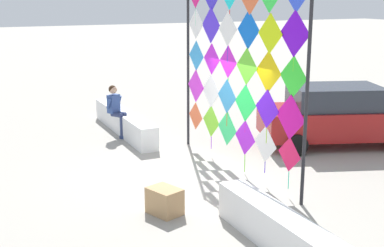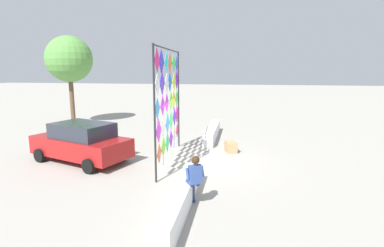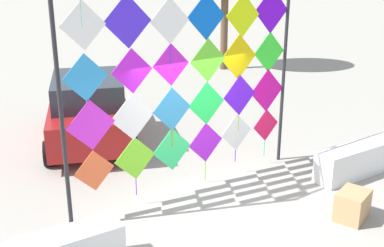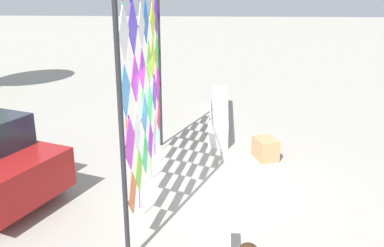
{
  "view_description": "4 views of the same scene",
  "coord_description": "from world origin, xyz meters",
  "px_view_note": "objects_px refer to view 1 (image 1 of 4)",
  "views": [
    {
      "loc": [
        10.23,
        -4.74,
        4.0
      ],
      "look_at": [
        -0.33,
        0.14,
        1.14
      ],
      "focal_mm": 49.46,
      "sensor_mm": 36.0,
      "label": 1
    },
    {
      "loc": [
        -11.77,
        -1.77,
        3.81
      ],
      "look_at": [
        0.03,
        0.2,
        1.6
      ],
      "focal_mm": 28.06,
      "sensor_mm": 36.0,
      "label": 2
    },
    {
      "loc": [
        -4.44,
        -5.79,
        4.11
      ],
      "look_at": [
        -0.28,
        0.72,
        1.49
      ],
      "focal_mm": 43.52,
      "sensor_mm": 36.0,
      "label": 3
    },
    {
      "loc": [
        -7.54,
        -0.31,
        3.78
      ],
      "look_at": [
        -0.63,
        0.23,
        1.56
      ],
      "focal_mm": 38.6,
      "sensor_mm": 36.0,
      "label": 4
    }
  ],
  "objects_px": {
    "kite_display_rack": "(238,58)",
    "seated_vendor": "(116,107)",
    "cardboard_box_large": "(165,201)",
    "parked_car": "(338,115)"
  },
  "relations": [
    {
      "from": "seated_vendor",
      "to": "kite_display_rack",
      "type": "bearing_deg",
      "value": 22.6
    },
    {
      "from": "kite_display_rack",
      "to": "cardboard_box_large",
      "type": "relative_size",
      "value": 7.95
    },
    {
      "from": "parked_car",
      "to": "seated_vendor",
      "type": "bearing_deg",
      "value": -122.33
    },
    {
      "from": "kite_display_rack",
      "to": "parked_car",
      "type": "distance_m",
      "value": 4.03
    },
    {
      "from": "kite_display_rack",
      "to": "seated_vendor",
      "type": "relative_size",
      "value": 3.29
    },
    {
      "from": "seated_vendor",
      "to": "cardboard_box_large",
      "type": "relative_size",
      "value": 2.42
    },
    {
      "from": "seated_vendor",
      "to": "cardboard_box_large",
      "type": "distance_m",
      "value": 5.77
    },
    {
      "from": "parked_car",
      "to": "cardboard_box_large",
      "type": "xyz_separation_m",
      "value": [
        2.38,
        -6.02,
        -0.58
      ]
    },
    {
      "from": "kite_display_rack",
      "to": "seated_vendor",
      "type": "xyz_separation_m",
      "value": [
        -3.99,
        -1.66,
        -1.73
      ]
    },
    {
      "from": "seated_vendor",
      "to": "cardboard_box_large",
      "type": "bearing_deg",
      "value": -8.14
    }
  ]
}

